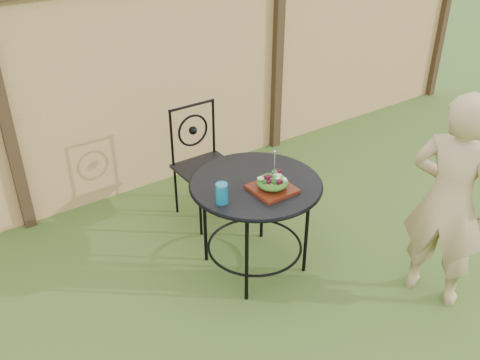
{
  "coord_description": "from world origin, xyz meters",
  "views": [
    {
      "loc": [
        -1.97,
        -1.87,
        2.59
      ],
      "look_at": [
        -0.17,
        0.7,
        0.75
      ],
      "focal_mm": 40.0,
      "sensor_mm": 36.0,
      "label": 1
    }
  ],
  "objects_px": {
    "patio_table": "(255,199)",
    "diner": "(449,202)",
    "patio_chair": "(204,161)",
    "salad_plate": "(272,189)"
  },
  "relations": [
    {
      "from": "salad_plate",
      "to": "patio_table",
      "type": "bearing_deg",
      "value": 99.46
    },
    {
      "from": "patio_table",
      "to": "salad_plate",
      "type": "xyz_separation_m",
      "value": [
        0.03,
        -0.15,
        0.15
      ]
    },
    {
      "from": "patio_table",
      "to": "patio_chair",
      "type": "distance_m",
      "value": 0.83
    },
    {
      "from": "patio_table",
      "to": "diner",
      "type": "bearing_deg",
      "value": -48.19
    },
    {
      "from": "patio_chair",
      "to": "salad_plate",
      "type": "height_order",
      "value": "patio_chair"
    },
    {
      "from": "patio_table",
      "to": "diner",
      "type": "height_order",
      "value": "diner"
    },
    {
      "from": "patio_chair",
      "to": "salad_plate",
      "type": "xyz_separation_m",
      "value": [
        -0.05,
        -0.97,
        0.23
      ]
    },
    {
      "from": "patio_table",
      "to": "patio_chair",
      "type": "relative_size",
      "value": 0.97
    },
    {
      "from": "diner",
      "to": "patio_chair",
      "type": "bearing_deg",
      "value": 5.07
    },
    {
      "from": "patio_table",
      "to": "salad_plate",
      "type": "relative_size",
      "value": 3.42
    }
  ]
}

